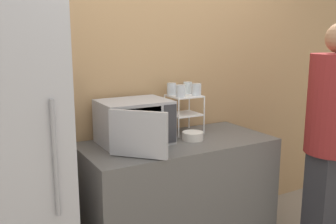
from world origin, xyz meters
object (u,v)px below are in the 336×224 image
Objects in this scene: person at (333,129)px; bowl at (193,136)px; glass_front_right at (197,89)px; glass_back_left at (171,89)px; dish_rack at (184,106)px; glass_back_right at (188,88)px; microwave at (134,122)px; refrigerator at (11,162)px; glass_front_left at (180,91)px.

bowl is at bearing 149.34° from person.
glass_front_right is 1.00× the size of glass_back_left.
glass_back_left is 0.60× the size of bowl.
dish_rack is 3.20× the size of glass_back_right.
glass_back_right reaches higher than microwave.
glass_front_right is 0.05× the size of person.
glass_front_right is 1.43m from refrigerator.
refrigerator is at bearing -169.53° from glass_back_right.
person is at bearing -26.61° from microwave.
dish_rack is 0.29m from bowl.
glass_back_left reaches higher than microwave.
glass_front_right is at bearing 1.85° from glass_front_left.
dish_rack is 1.34m from refrigerator.
glass_front_left reaches higher than bowl.
refrigerator reaches higher than glass_front_left.
person is (0.76, -0.68, -0.27)m from glass_front_right.
glass_front_right is at bearing 49.43° from bowl.
glass_front_left and glass_back_left have the same top height.
person is at bearing -42.01° from glass_front_right.
person reaches higher than dish_rack.
microwave is 7.07× the size of glass_front_right.
refrigerator reaches higher than glass_front_right.
refrigerator reaches higher than glass_back_right.
glass_front_left is at bearing -138.02° from glass_back_right.
glass_back_right is 1.00× the size of glass_back_left.
dish_rack is at bearing -137.11° from glass_back_right.
refrigerator reaches higher than person.
microwave is 2.21× the size of dish_rack.
glass_front_right is (0.00, -0.13, 0.00)m from glass_back_right.
refrigerator reaches higher than bowl.
microwave is 0.86m from refrigerator.
bowl is at bearing -1.24° from refrigerator.
microwave is 0.47m from glass_back_left.
glass_back_left is 0.05× the size of refrigerator.
glass_front_left is 0.60× the size of bowl.
bowl is (0.02, -0.28, -0.32)m from glass_back_left.
microwave reaches higher than bowl.
bowl is at bearing -130.57° from glass_front_right.
microwave is 7.07× the size of glass_back_right.
bowl is (-0.13, -0.28, -0.32)m from glass_back_right.
dish_rack is 0.17m from glass_back_right.
glass_back_left is (-0.15, 0.13, 0.00)m from glass_front_right.
bowl is 0.09× the size of refrigerator.
glass_front_right is at bearing 137.99° from person.
person is (0.83, -0.74, -0.13)m from dish_rack.
glass_front_right is 0.20m from glass_back_left.
glass_front_right is (0.15, 0.00, 0.00)m from glass_front_left.
glass_front_right reaches higher than microwave.
person is (0.89, -0.53, 0.06)m from bowl.
dish_rack is 0.17m from glass_front_left.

